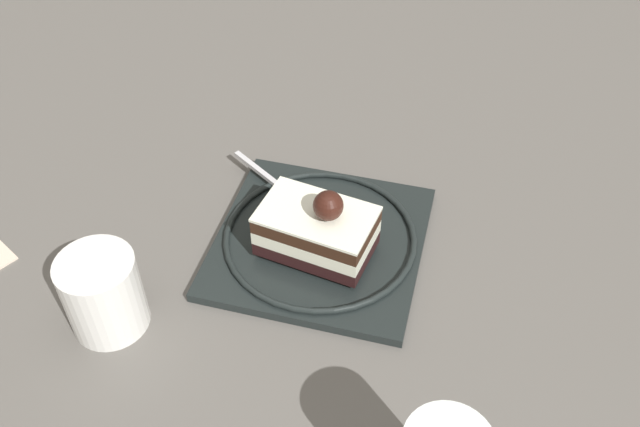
# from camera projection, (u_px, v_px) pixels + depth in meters

# --- Properties ---
(ground_plane) EXTENTS (2.40, 2.40, 0.00)m
(ground_plane) POSITION_uv_depth(u_px,v_px,m) (313.00, 225.00, 0.74)
(ground_plane) COLOR #5B5853
(dessert_plate) EXTENTS (0.23, 0.23, 0.02)m
(dessert_plate) POSITION_uv_depth(u_px,v_px,m) (320.00, 240.00, 0.72)
(dessert_plate) COLOR black
(dessert_plate) RESTS_ON ground_plane
(cake_slice) EXTENTS (0.07, 0.11, 0.08)m
(cake_slice) POSITION_uv_depth(u_px,v_px,m) (317.00, 229.00, 0.68)
(cake_slice) COLOR black
(cake_slice) RESTS_ON dessert_plate
(fork) EXTENTS (0.07, 0.12, 0.00)m
(fork) POSITION_uv_depth(u_px,v_px,m) (274.00, 182.00, 0.76)
(fork) COLOR silver
(fork) RESTS_ON dessert_plate
(drink_glass_far) EXTENTS (0.07, 0.07, 0.08)m
(drink_glass_far) POSITION_uv_depth(u_px,v_px,m) (104.00, 296.00, 0.63)
(drink_glass_far) COLOR white
(drink_glass_far) RESTS_ON ground_plane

